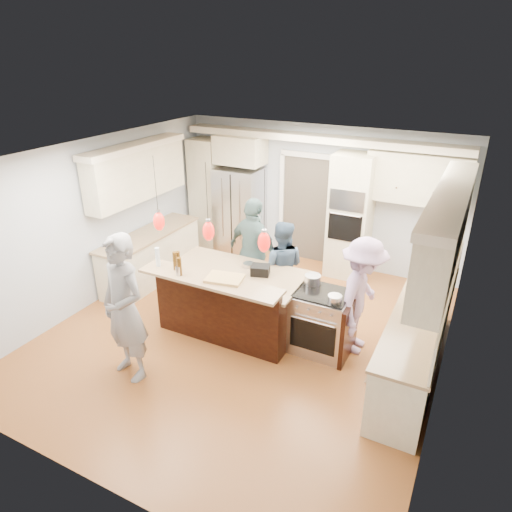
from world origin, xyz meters
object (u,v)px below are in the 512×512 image
(island_range, at_px, (323,322))
(kitchen_island, at_px, (233,300))
(person_far_left, at_px, (281,268))
(refrigerator, at_px, (240,212))
(person_bar_end, at_px, (124,309))

(island_range, bearing_deg, kitchen_island, -176.89)
(person_far_left, bearing_deg, island_range, 125.61)
(refrigerator, distance_m, person_far_left, 2.50)
(island_range, height_order, person_far_left, person_far_left)
(kitchen_island, bearing_deg, island_range, 3.11)
(refrigerator, height_order, kitchen_island, refrigerator)
(kitchen_island, relative_size, island_range, 2.28)
(refrigerator, height_order, person_far_left, refrigerator)
(kitchen_island, height_order, person_far_left, person_far_left)
(island_range, height_order, person_bar_end, person_bar_end)
(refrigerator, xyz_separation_m, kitchen_island, (1.30, -2.57, -0.42))
(kitchen_island, bearing_deg, person_bar_end, -112.45)
(person_bar_end, xyz_separation_m, person_far_left, (1.09, 2.36, -0.21))
(kitchen_island, xyz_separation_m, person_bar_end, (-0.65, -1.58, 0.50))
(refrigerator, distance_m, person_bar_end, 4.20)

